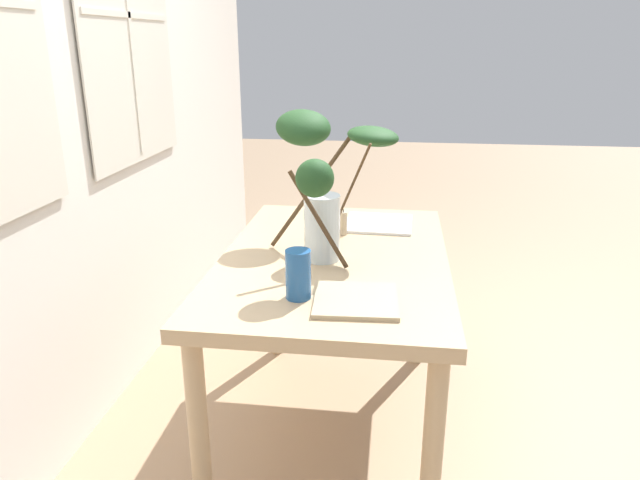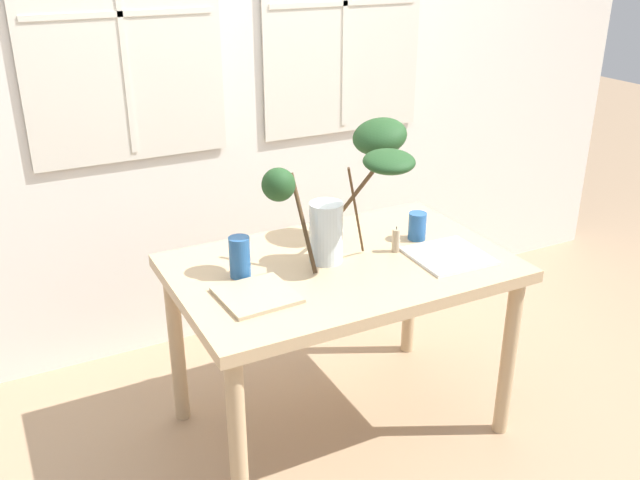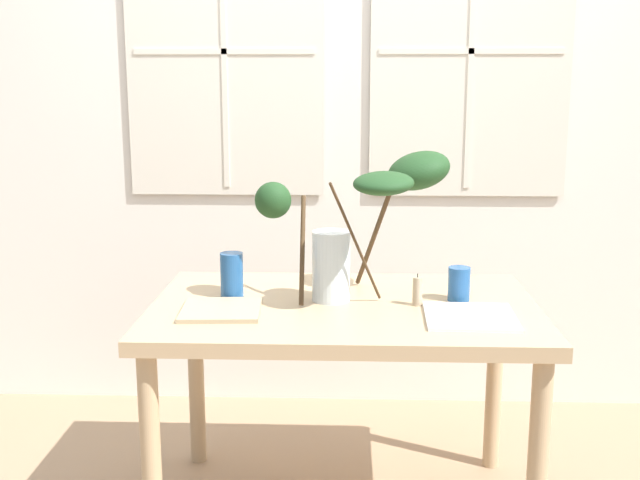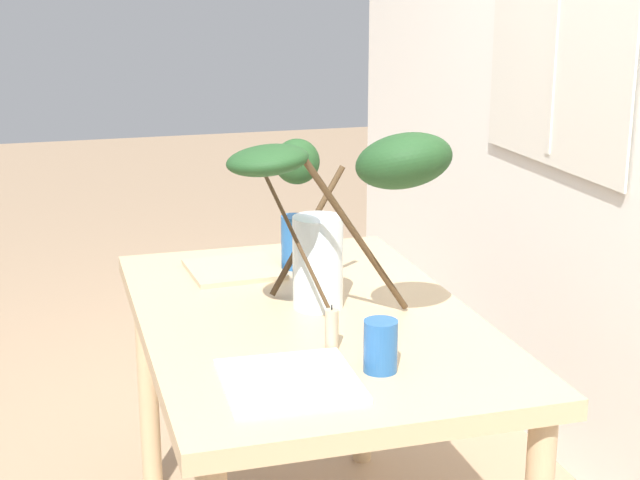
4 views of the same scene
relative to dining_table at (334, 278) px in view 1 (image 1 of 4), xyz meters
The scene contains 9 objects.
ground 0.65m from the dining_table, ahead, with size 14.00×14.00×0.00m, color #9E7F60.
back_wall_with_windows 1.30m from the dining_table, 90.00° to the left, with size 4.58×0.14×2.94m.
dining_table is the anchor object (origin of this frame).
vase_with_branches 0.40m from the dining_table, 39.68° to the left, with size 0.69×0.54×0.50m.
drinking_glass_blue_left 0.41m from the dining_table, 169.70° to the left, with size 0.08×0.08×0.15m, color #235693.
drinking_glass_blue_right 0.41m from the dining_table, ahead, with size 0.07×0.07×0.11m, color #235693.
plate_square_left 0.41m from the dining_table, 164.79° to the right, with size 0.24×0.24×0.01m, color tan.
plate_square_right 0.42m from the dining_table, 20.50° to the right, with size 0.27×0.27×0.01m, color white.
pillar_candle 0.27m from the dining_table, ahead, with size 0.03×0.03×0.10m.
Camera 1 is at (-1.92, -0.20, 1.46)m, focal length 32.42 mm.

